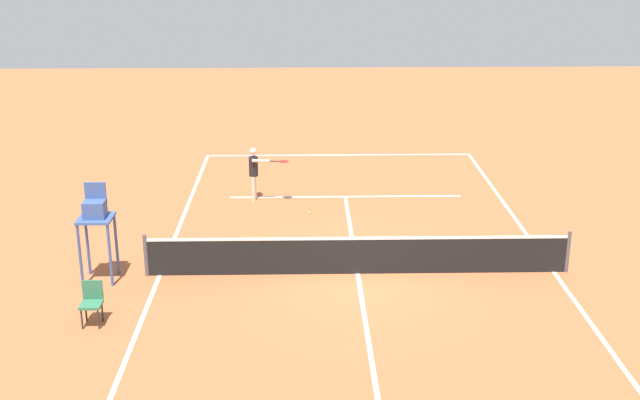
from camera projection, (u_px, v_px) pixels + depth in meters
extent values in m
plane|color=#AD5933|center=(358.00, 274.00, 19.94)|extent=(60.00, 60.00, 0.00)
cube|color=white|center=(339.00, 155.00, 30.13)|extent=(9.71, 0.10, 0.01)
cube|color=white|center=(554.00, 272.00, 20.04)|extent=(0.10, 21.54, 0.01)
cube|color=white|center=(160.00, 275.00, 19.84)|extent=(0.10, 21.54, 0.01)
cube|color=white|center=(345.00, 197.00, 25.54)|extent=(7.29, 0.10, 0.01)
cube|color=white|center=(358.00, 273.00, 19.94)|extent=(0.10, 11.85, 0.01)
cylinder|color=#4C4C51|center=(568.00, 252.00, 19.87)|extent=(0.10, 0.10, 1.07)
cylinder|color=#4C4C51|center=(146.00, 255.00, 19.66)|extent=(0.10, 0.10, 1.07)
cube|color=black|center=(358.00, 257.00, 19.79)|extent=(10.31, 0.03, 0.91)
cube|color=white|center=(358.00, 238.00, 19.64)|extent=(10.31, 0.04, 0.06)
cylinder|color=beige|center=(255.00, 187.00, 25.24)|extent=(0.12, 0.12, 0.78)
cylinder|color=beige|center=(253.00, 189.00, 25.05)|extent=(0.12, 0.12, 0.78)
cylinder|color=black|center=(253.00, 166.00, 24.92)|extent=(0.28, 0.28, 0.61)
sphere|color=beige|center=(253.00, 151.00, 24.77)|extent=(0.22, 0.22, 0.22)
cylinder|color=beige|center=(254.00, 164.00, 25.08)|extent=(0.09, 0.09, 0.54)
cylinder|color=beige|center=(261.00, 161.00, 24.65)|extent=(0.55, 0.15, 0.09)
cylinder|color=black|center=(274.00, 161.00, 24.61)|extent=(0.26, 0.07, 0.04)
ellipsoid|color=red|center=(283.00, 161.00, 24.58)|extent=(0.35, 0.32, 0.04)
sphere|color=#CCE033|center=(309.00, 213.00, 24.04)|extent=(0.07, 0.07, 0.07)
cylinder|color=#38518C|center=(110.00, 256.00, 19.03)|extent=(0.07, 0.07, 1.55)
cylinder|color=#38518C|center=(80.00, 256.00, 19.01)|extent=(0.07, 0.07, 1.55)
cylinder|color=#38518C|center=(116.00, 244.00, 19.69)|extent=(0.07, 0.07, 1.55)
cylinder|color=#38518C|center=(88.00, 245.00, 19.68)|extent=(0.07, 0.07, 1.55)
cube|color=#38518C|center=(96.00, 218.00, 19.09)|extent=(0.80, 0.80, 0.06)
cube|color=#38518C|center=(95.00, 209.00, 19.02)|extent=(0.50, 0.44, 0.40)
cube|color=#38518C|center=(95.00, 192.00, 19.09)|extent=(0.50, 0.06, 0.50)
cylinder|color=#262626|center=(99.00, 319.00, 17.16)|extent=(0.04, 0.04, 0.45)
cylinder|color=#262626|center=(82.00, 319.00, 17.15)|extent=(0.04, 0.04, 0.45)
cylinder|color=#262626|center=(102.00, 312.00, 17.49)|extent=(0.04, 0.04, 0.45)
cylinder|color=#262626|center=(86.00, 312.00, 17.48)|extent=(0.04, 0.04, 0.45)
cube|color=#2D6B4C|center=(91.00, 305.00, 17.24)|extent=(0.44, 0.44, 0.06)
cube|color=#2D6B4C|center=(93.00, 290.00, 17.36)|extent=(0.44, 0.04, 0.44)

